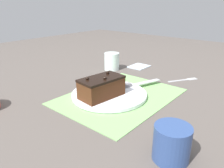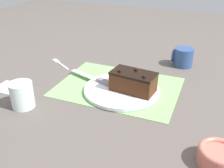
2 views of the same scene
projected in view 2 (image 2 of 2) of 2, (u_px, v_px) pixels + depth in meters
name	position (u px, v px, depth m)	size (l,w,h in m)	color
ground_plane	(118.00, 87.00, 1.02)	(3.00, 3.00, 0.00)	#544C47
placemat_woven	(118.00, 87.00, 1.02)	(0.46, 0.34, 0.00)	#7AB266
cake_plate	(122.00, 90.00, 0.98)	(0.28, 0.28, 0.01)	white
chocolate_cake	(133.00, 81.00, 0.95)	(0.17, 0.11, 0.08)	#472614
serving_knife	(98.00, 80.00, 1.03)	(0.22, 0.09, 0.01)	slate
drinking_glass	(22.00, 95.00, 0.88)	(0.08, 0.08, 0.09)	silver
small_bowl	(218.00, 156.00, 0.65)	(0.10, 0.10, 0.05)	#C66656
coffee_mug	(183.00, 57.00, 1.19)	(0.09, 0.08, 0.08)	navy
folded_napkin	(10.00, 87.00, 1.01)	(0.11, 0.09, 0.01)	silver
dessert_fork	(59.00, 63.00, 1.23)	(0.14, 0.09, 0.01)	#B7BABF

